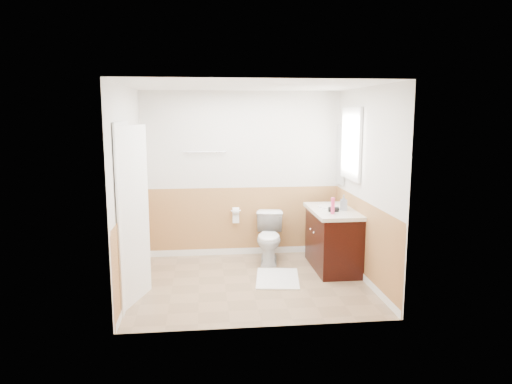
{
  "coord_description": "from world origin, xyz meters",
  "views": [
    {
      "loc": [
        -0.59,
        -5.88,
        2.18
      ],
      "look_at": [
        0.1,
        0.25,
        1.15
      ],
      "focal_mm": 33.53,
      "sensor_mm": 36.0,
      "label": 1
    }
  ],
  "objects": [
    {
      "name": "window_frame",
      "position": [
        1.47,
        0.59,
        1.75
      ],
      "size": [
        0.04,
        0.8,
        1.0
      ],
      "primitive_type": "cube",
      "color": "white",
      "rests_on": "wall_right"
    },
    {
      "name": "floor",
      "position": [
        0.0,
        0.0,
        0.0
      ],
      "size": [
        3.0,
        3.0,
        0.0
      ],
      "primitive_type": "plane",
      "color": "#8C7051",
      "rests_on": "ground"
    },
    {
      "name": "hair_dryer_handle",
      "position": [
        1.13,
        0.32,
        0.86
      ],
      "size": [
        0.03,
        0.03,
        0.07
      ],
      "primitive_type": "cylinder",
      "color": "black",
      "rests_on": "countertop"
    },
    {
      "name": "countertop",
      "position": [
        1.2,
        0.46,
        0.83
      ],
      "size": [
        0.6,
        1.15,
        0.05
      ],
      "primitive_type": "cube",
      "color": "beige",
      "rests_on": "vanity_cabinet"
    },
    {
      "name": "hair_dryer_body",
      "position": [
        1.16,
        0.3,
        0.89
      ],
      "size": [
        0.14,
        0.07,
        0.07
      ],
      "primitive_type": "cylinder",
      "rotation": [
        0.0,
        1.57,
        0.0
      ],
      "color": "black",
      "rests_on": "countertop"
    },
    {
      "name": "bath_mat",
      "position": [
        0.37,
        0.09,
        0.01
      ],
      "size": [
        0.66,
        0.87,
        0.02
      ],
      "primitive_type": "cube",
      "rotation": [
        0.0,
        0.0,
        -0.15
      ],
      "color": "white",
      "rests_on": "floor"
    },
    {
      "name": "sink_basin",
      "position": [
        1.21,
        0.61,
        0.86
      ],
      "size": [
        0.36,
        0.36,
        0.02
      ],
      "primitive_type": "cylinder",
      "color": "white",
      "rests_on": "countertop"
    },
    {
      "name": "door_knob",
      "position": [
        -1.34,
        -0.12,
        0.95
      ],
      "size": [
        0.06,
        0.06,
        0.06
      ],
      "primitive_type": "sphere",
      "color": "silver",
      "rests_on": "door"
    },
    {
      "name": "mirror_panel",
      "position": [
        1.48,
        1.1,
        1.55
      ],
      "size": [
        0.02,
        0.35,
        0.9
      ],
      "primitive_type": "cube",
      "color": "silver",
      "rests_on": "wall_right"
    },
    {
      "name": "wall_back",
      "position": [
        0.0,
        1.3,
        1.25
      ],
      "size": [
        3.0,
        0.0,
        3.0
      ],
      "primitive_type": "plane",
      "rotation": [
        1.57,
        0.0,
        0.0
      ],
      "color": "silver",
      "rests_on": "floor"
    },
    {
      "name": "window_glass",
      "position": [
        1.49,
        0.59,
        1.75
      ],
      "size": [
        0.01,
        0.7,
        0.9
      ],
      "primitive_type": "cube",
      "color": "white",
      "rests_on": "wall_right"
    },
    {
      "name": "wall_right",
      "position": [
        1.5,
        0.0,
        1.25
      ],
      "size": [
        0.0,
        3.0,
        3.0
      ],
      "primitive_type": "plane",
      "rotation": [
        1.57,
        0.0,
        -1.57
      ],
      "color": "silver",
      "rests_on": "floor"
    },
    {
      "name": "ceiling",
      "position": [
        0.0,
        0.0,
        2.5
      ],
      "size": [
        3.0,
        3.0,
        0.0
      ],
      "primitive_type": "plane",
      "rotation": [
        3.14,
        0.0,
        0.0
      ],
      "color": "white",
      "rests_on": "floor"
    },
    {
      "name": "wainscot_back",
      "position": [
        0.0,
        1.29,
        0.5
      ],
      "size": [
        3.0,
        0.0,
        3.0
      ],
      "primitive_type": "plane",
      "rotation": [
        1.57,
        0.0,
        0.0
      ],
      "color": "tan",
      "rests_on": "floor"
    },
    {
      "name": "wainscot_front",
      "position": [
        0.0,
        -1.29,
        0.5
      ],
      "size": [
        3.0,
        0.0,
        3.0
      ],
      "primitive_type": "plane",
      "rotation": [
        -1.57,
        0.0,
        0.0
      ],
      "color": "tan",
      "rests_on": "floor"
    },
    {
      "name": "wall_left",
      "position": [
        -1.5,
        0.0,
        1.25
      ],
      "size": [
        0.0,
        3.0,
        3.0
      ],
      "primitive_type": "plane",
      "rotation": [
        1.57,
        0.0,
        1.57
      ],
      "color": "silver",
      "rests_on": "floor"
    },
    {
      "name": "soap_dispenser",
      "position": [
        1.33,
        0.4,
        0.96
      ],
      "size": [
        0.12,
        0.12,
        0.21
      ],
      "primitive_type": "imported",
      "rotation": [
        0.0,
        0.0,
        -0.27
      ],
      "color": "gray",
      "rests_on": "countertop"
    },
    {
      "name": "faucet",
      "position": [
        1.39,
        0.61,
        0.92
      ],
      "size": [
        0.02,
        0.02,
        0.14
      ],
      "primitive_type": "cylinder",
      "color": "silver",
      "rests_on": "countertop"
    },
    {
      "name": "towel_bar",
      "position": [
        -0.55,
        1.25,
        1.6
      ],
      "size": [
        0.62,
        0.02,
        0.02
      ],
      "primitive_type": "cylinder",
      "rotation": [
        0.0,
        1.57,
        0.0
      ],
      "color": "silver",
      "rests_on": "wall_back"
    },
    {
      "name": "lotion_bottle",
      "position": [
        1.11,
        0.16,
        0.96
      ],
      "size": [
        0.05,
        0.05,
        0.22
      ],
      "primitive_type": "cylinder",
      "color": "#EB3C71",
      "rests_on": "countertop"
    },
    {
      "name": "door_frame",
      "position": [
        -1.48,
        -0.45,
        1.03
      ],
      "size": [
        0.02,
        0.92,
        2.1
      ],
      "primitive_type": "cube",
      "color": "white",
      "rests_on": "wall_left"
    },
    {
      "name": "tp_roll",
      "position": [
        -0.1,
        1.23,
        0.7
      ],
      "size": [
        0.1,
        0.11,
        0.11
      ],
      "primitive_type": "cylinder",
      "rotation": [
        0.0,
        1.57,
        0.0
      ],
      "color": "white",
      "rests_on": "tp_holder_bar"
    },
    {
      "name": "wall_front",
      "position": [
        0.0,
        -1.3,
        1.25
      ],
      "size": [
        3.0,
        0.0,
        3.0
      ],
      "primitive_type": "plane",
      "rotation": [
        -1.57,
        0.0,
        0.0
      ],
      "color": "silver",
      "rests_on": "floor"
    },
    {
      "name": "door",
      "position": [
        -1.4,
        -0.45,
        1.02
      ],
      "size": [
        0.29,
        0.78,
        2.04
      ],
      "primitive_type": "cube",
      "rotation": [
        0.0,
        0.0,
        -0.31
      ],
      "color": "white",
      "rests_on": "wall_left"
    },
    {
      "name": "vanity_knob_right",
      "position": [
        0.91,
        0.56,
        0.55
      ],
      "size": [
        0.03,
        0.03,
        0.03
      ],
      "primitive_type": "sphere",
      "color": "#B5B6BC",
      "rests_on": "vanity_cabinet"
    },
    {
      "name": "wainscot_left",
      "position": [
        -1.49,
        0.0,
        0.5
      ],
      "size": [
        0.0,
        2.6,
        2.6
      ],
      "primitive_type": "plane",
      "rotation": [
        1.57,
        0.0,
        1.57
      ],
      "color": "tan",
      "rests_on": "floor"
    },
    {
      "name": "toilet",
      "position": [
        0.37,
        0.87,
        0.36
      ],
      "size": [
        0.5,
        0.75,
        0.72
      ],
      "primitive_type": "imported",
      "rotation": [
        0.0,
        0.0,
        -0.15
      ],
      "color": "white",
      "rests_on": "floor"
    },
    {
      "name": "vanity_knob_left",
      "position": [
        0.91,
        0.36,
        0.55
      ],
      "size": [
        0.03,
        0.03,
        0.03
      ],
      "primitive_type": "sphere",
      "color": "#B7B7BE",
      "rests_on": "vanity_cabinet"
    },
    {
      "name": "tp_holder_bar",
      "position": [
        -0.1,
        1.23,
        0.7
      ],
      "size": [
        0.14,
        0.02,
        0.02
      ],
      "primitive_type": "cylinder",
      "rotation": [
        0.0,
        1.57,
        0.0
      ],
      "color": "silver",
      "rests_on": "wall_back"
    },
    {
      "name": "vanity_cabinet",
      "position": [
        1.21,
        0.46,
        0.4
      ],
      "size": [
        0.55,
        1.1,
        0.8
      ],
      "primitive_type": "cube",
      "color": "black",
      "rests_on": "floor"
    },
    {
      "name": "wainscot_right",
      "position": [
        1.49,
        0.0,
        0.5
      ],
      "size": [
        0.0,
        2.6,
        2.6
      ],
      "primitive_type": "plane",
      "rotation": [
        1.57,
        0.0,
        -1.57
      ],
      "color": "tan",
      "rests_on": "floor"
    },
    {
      "name": "tp_sheet",
      "position": [
        -0.1,
        1.23,
        0.59
      ],
      "size": [
        0.1,
        0.01,
        0.16
      ],
      "primitive_type": "cube",
      "color": "white",
      "rests_on": "tp_roll"
    }
  ]
}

